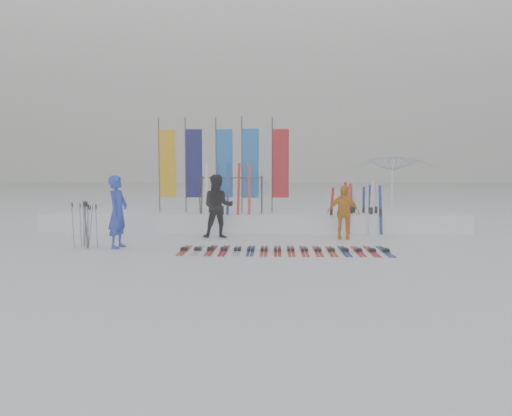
{
  "coord_description": "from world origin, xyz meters",
  "views": [
    {
      "loc": [
        0.72,
        -12.01,
        2.09
      ],
      "look_at": [
        0.2,
        1.6,
        1.0
      ],
      "focal_mm": 35.0,
      "sensor_mm": 36.0,
      "label": 1
    }
  ],
  "objects_px": {
    "ski_row": "(285,250)",
    "tent_canopy": "(392,190)",
    "person_blue": "(118,212)",
    "ski_rack": "(231,190)",
    "person_yellow": "(343,212)",
    "person_black": "(218,206)"
  },
  "relations": [
    {
      "from": "person_blue",
      "to": "ski_rack",
      "type": "bearing_deg",
      "value": -29.85
    },
    {
      "from": "person_blue",
      "to": "ski_row",
      "type": "relative_size",
      "value": 0.36
    },
    {
      "from": "tent_canopy",
      "to": "ski_row",
      "type": "bearing_deg",
      "value": -126.74
    },
    {
      "from": "person_blue",
      "to": "tent_canopy",
      "type": "bearing_deg",
      "value": -51.21
    },
    {
      "from": "person_blue",
      "to": "person_yellow",
      "type": "xyz_separation_m",
      "value": [
        6.12,
        1.9,
        -0.16
      ]
    },
    {
      "from": "person_blue",
      "to": "person_yellow",
      "type": "relative_size",
      "value": 1.2
    },
    {
      "from": "person_blue",
      "to": "ski_rack",
      "type": "xyz_separation_m",
      "value": [
        2.68,
        3.39,
        0.43
      ]
    },
    {
      "from": "person_black",
      "to": "tent_canopy",
      "type": "distance_m",
      "value": 6.47
    },
    {
      "from": "ski_row",
      "to": "tent_canopy",
      "type": "bearing_deg",
      "value": 53.26
    },
    {
      "from": "person_blue",
      "to": "ski_row",
      "type": "height_order",
      "value": "person_blue"
    },
    {
      "from": "ski_row",
      "to": "ski_rack",
      "type": "xyz_separation_m",
      "value": [
        -1.67,
        3.75,
        1.35
      ]
    },
    {
      "from": "person_blue",
      "to": "person_yellow",
      "type": "bearing_deg",
      "value": -64.31
    },
    {
      "from": "tent_canopy",
      "to": "ski_row",
      "type": "relative_size",
      "value": 0.56
    },
    {
      "from": "person_black",
      "to": "ski_rack",
      "type": "relative_size",
      "value": 0.93
    },
    {
      "from": "tent_canopy",
      "to": "ski_rack",
      "type": "bearing_deg",
      "value": -165.7
    },
    {
      "from": "person_blue",
      "to": "ski_row",
      "type": "xyz_separation_m",
      "value": [
        4.35,
        -0.36,
        -0.91
      ]
    },
    {
      "from": "person_yellow",
      "to": "ski_rack",
      "type": "bearing_deg",
      "value": 162.19
    },
    {
      "from": "tent_canopy",
      "to": "ski_rack",
      "type": "height_order",
      "value": "tent_canopy"
    },
    {
      "from": "person_black",
      "to": "ski_rack",
      "type": "xyz_separation_m",
      "value": [
        0.27,
        1.44,
        0.43
      ]
    },
    {
      "from": "person_blue",
      "to": "ski_rack",
      "type": "distance_m",
      "value": 4.34
    },
    {
      "from": "person_blue",
      "to": "person_black",
      "type": "xyz_separation_m",
      "value": [
        2.4,
        1.95,
        0.0
      ]
    },
    {
      "from": "tent_canopy",
      "to": "ski_row",
      "type": "height_order",
      "value": "tent_canopy"
    }
  ]
}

